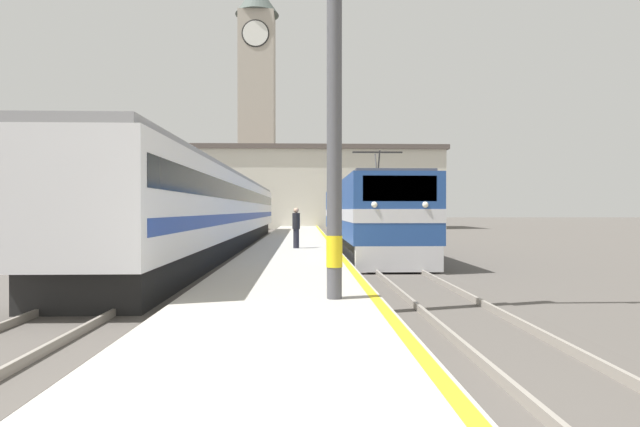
{
  "coord_description": "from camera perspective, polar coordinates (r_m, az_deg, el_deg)",
  "views": [
    {
      "loc": [
        0.45,
        -4.34,
        2.03
      ],
      "look_at": [
        1.46,
        26.2,
        1.81
      ],
      "focal_mm": 28.0,
      "sensor_mm": 36.0,
      "label": 1
    }
  ],
  "objects": [
    {
      "name": "person_on_platform",
      "position": [
        22.06,
        -2.74,
        -1.53
      ],
      "size": [
        0.34,
        0.34,
        1.79
      ],
      "color": "#23232D",
      "rests_on": "platform"
    },
    {
      "name": "passenger_train",
      "position": [
        26.86,
        -11.11,
        0.4
      ],
      "size": [
        2.92,
        35.37,
        3.76
      ],
      "color": "black",
      "rests_on": "ground"
    },
    {
      "name": "rail_track_near",
      "position": [
        29.56,
        3.94,
        -3.47
      ],
      "size": [
        2.83,
        140.0,
        0.16
      ],
      "color": "#514C47",
      "rests_on": "ground"
    },
    {
      "name": "locomotive_train",
      "position": [
        25.01,
        4.99,
        -0.21
      ],
      "size": [
        2.92,
        19.05,
        4.4
      ],
      "color": "black",
      "rests_on": "ground"
    },
    {
      "name": "platform",
      "position": [
        29.41,
        -2.76,
        -3.22
      ],
      "size": [
        3.94,
        140.0,
        0.35
      ],
      "color": "#ADA89E",
      "rests_on": "ground"
    },
    {
      "name": "station_building",
      "position": [
        56.52,
        -0.67,
        2.9
      ],
      "size": [
        28.3,
        9.46,
        8.93
      ],
      "color": "beige",
      "rests_on": "ground"
    },
    {
      "name": "ground_plane",
      "position": [
        34.41,
        -2.63,
        -2.98
      ],
      "size": [
        200.0,
        200.0,
        0.0
      ],
      "primitive_type": "plane",
      "color": "#514C47"
    },
    {
      "name": "clock_tower",
      "position": [
        64.5,
        -7.19,
        12.97
      ],
      "size": [
        5.43,
        5.43,
        30.32
      ],
      "color": "#ADA393",
      "rests_on": "ground"
    },
    {
      "name": "catenary_mast",
      "position": [
        9.81,
        2.09,
        15.15
      ],
      "size": [
        2.71,
        0.31,
        8.47
      ],
      "color": "#4C4C51",
      "rests_on": "platform"
    },
    {
      "name": "rail_track_far",
      "position": [
        29.72,
        -10.23,
        -3.46
      ],
      "size": [
        2.83,
        140.0,
        0.16
      ],
      "color": "#514C47",
      "rests_on": "ground"
    }
  ]
}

